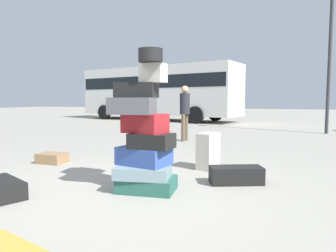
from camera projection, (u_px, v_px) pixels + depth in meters
ground_plane at (128, 191)px, 4.11m from camera, size 80.00×80.00×0.00m
suitcase_tower at (144, 137)px, 4.10m from camera, size 0.94×0.75×1.90m
suitcase_cream_white_trunk at (208, 151)px, 5.39m from camera, size 0.36×0.48×0.64m
suitcase_brown_upright_blue at (52, 158)px, 5.93m from camera, size 0.54×0.39×0.19m
suitcase_black_right_side at (236, 175)px, 4.47m from camera, size 0.83×0.61×0.25m
suitcase_teal_foreground_far at (141, 155)px, 6.25m from camera, size 0.69×0.54×0.18m
person_bearded_onlooker at (185, 108)px, 9.07m from camera, size 0.30×0.34×1.65m
parked_bus at (158, 90)px, 18.43m from camera, size 10.29×4.43×3.15m
lamp_post at (331, 28)px, 10.81m from camera, size 0.36×0.36×5.70m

